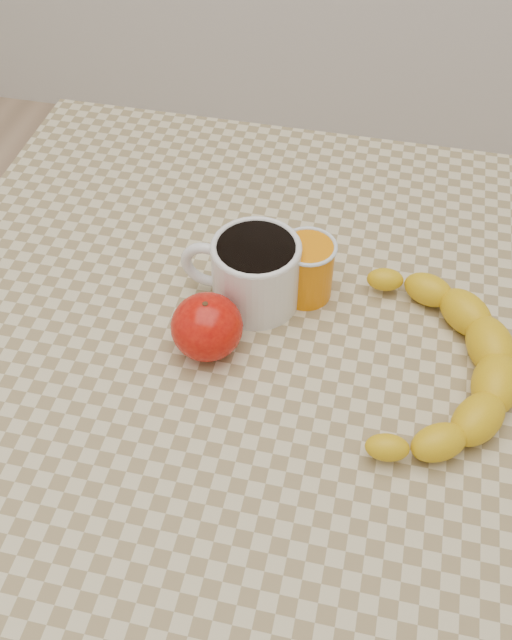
% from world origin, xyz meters
% --- Properties ---
extents(ground, '(3.00, 3.00, 0.00)m').
position_xyz_m(ground, '(0.00, 0.00, 0.00)').
color(ground, tan).
rests_on(ground, ground).
extents(table, '(0.80, 0.80, 0.75)m').
position_xyz_m(table, '(0.00, 0.00, 0.66)').
color(table, '#C4B58B').
rests_on(table, ground).
extents(coffee_mug, '(0.14, 0.10, 0.08)m').
position_xyz_m(coffee_mug, '(-0.01, 0.05, 0.80)').
color(coffee_mug, silver).
rests_on(coffee_mug, table).
extents(orange_juice_glass, '(0.06, 0.06, 0.07)m').
position_xyz_m(orange_juice_glass, '(0.04, 0.07, 0.79)').
color(orange_juice_glass, orange).
rests_on(orange_juice_glass, table).
extents(apple, '(0.09, 0.09, 0.07)m').
position_xyz_m(apple, '(-0.05, -0.03, 0.79)').
color(apple, '#950704').
rests_on(apple, table).
extents(banana, '(0.25, 0.33, 0.05)m').
position_xyz_m(banana, '(0.19, -0.02, 0.77)').
color(banana, yellow).
rests_on(banana, table).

